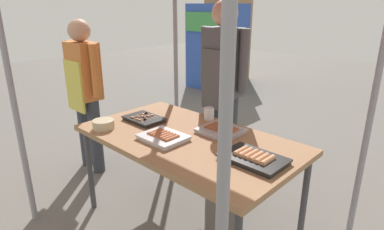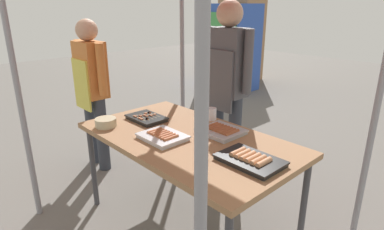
% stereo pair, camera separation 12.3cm
% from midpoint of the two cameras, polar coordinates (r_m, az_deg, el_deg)
% --- Properties ---
extents(ground_plane, '(18.00, 18.00, 0.00)m').
position_cam_midpoint_polar(ground_plane, '(2.70, 0.56, -18.61)').
color(ground_plane, '#66605B').
extents(stall_table, '(1.60, 0.90, 0.75)m').
position_cam_midpoint_polar(stall_table, '(2.35, 0.61, -4.97)').
color(stall_table, '#9E724C').
rests_on(stall_table, ground).
extents(tray_grilled_sausages, '(0.31, 0.26, 0.05)m').
position_cam_midpoint_polar(tray_grilled_sausages, '(2.28, -3.64, -3.77)').
color(tray_grilled_sausages, silver).
rests_on(tray_grilled_sausages, stall_table).
extents(tray_meat_skewers, '(0.31, 0.22, 0.04)m').
position_cam_midpoint_polar(tray_meat_skewers, '(2.66, -6.70, -0.54)').
color(tray_meat_skewers, black).
rests_on(tray_meat_skewers, stall_table).
extents(tray_pork_links, '(0.30, 0.27, 0.05)m').
position_cam_midpoint_polar(tray_pork_links, '(2.38, 6.64, -2.80)').
color(tray_pork_links, '#ADADB2').
rests_on(tray_pork_links, stall_table).
extents(tray_spring_rolls, '(0.38, 0.26, 0.05)m').
position_cam_midpoint_polar(tray_spring_rolls, '(1.99, 11.95, -7.69)').
color(tray_spring_rolls, black).
rests_on(tray_spring_rolls, stall_table).
extents(condiment_bowl, '(0.16, 0.16, 0.07)m').
position_cam_midpoint_polar(condiment_bowl, '(2.57, -13.59, -1.30)').
color(condiment_bowl, '#BFB28C').
rests_on(condiment_bowl, stall_table).
extents(drink_cup_near_edge, '(0.08, 0.08, 0.10)m').
position_cam_midpoint_polar(drink_cup_near_edge, '(2.65, 4.75, 0.18)').
color(drink_cup_near_edge, white).
rests_on(drink_cup_near_edge, stall_table).
extents(vendor_woman, '(0.52, 0.24, 1.69)m').
position_cam_midpoint_polar(vendor_woman, '(2.97, 7.38, 6.31)').
color(vendor_woman, '#333842').
rests_on(vendor_woman, ground).
extents(customer_nearby, '(0.52, 0.22, 1.52)m').
position_cam_midpoint_polar(customer_nearby, '(3.36, -16.20, 5.21)').
color(customer_nearby, '#333842').
rests_on(customer_nearby, ground).
extents(neighbor_stall_left, '(1.04, 0.77, 1.66)m').
position_cam_midpoint_polar(neighbor_stall_left, '(6.64, 7.10, 11.73)').
color(neighbor_stall_left, '#2D51B2').
rests_on(neighbor_stall_left, ground).
extents(neighbor_stall_right, '(0.80, 0.75, 1.79)m').
position_cam_midpoint_polar(neighbor_stall_right, '(7.54, 9.03, 13.01)').
color(neighbor_stall_right, '#9E724C').
rests_on(neighbor_stall_right, ground).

